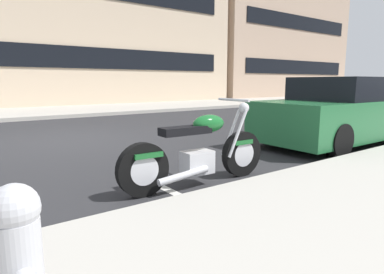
# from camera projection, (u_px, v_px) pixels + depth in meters

# --- Properties ---
(ground_plane) EXTENTS (260.00, 260.00, 0.00)m
(ground_plane) POSITION_uv_depth(u_px,v_px,m) (69.00, 140.00, 7.61)
(ground_plane) COLOR #28282B
(sidewalk_far_curb) EXTENTS (120.00, 5.00, 0.14)m
(sidewalk_far_curb) POSITION_uv_depth(u_px,v_px,m) (233.00, 102.00, 20.38)
(sidewalk_far_curb) COLOR #ADA89E
(sidewalk_far_curb) RESTS_ON ground
(parking_stall_stripe) EXTENTS (0.12, 2.20, 0.01)m
(parking_stall_stripe) POSITION_uv_depth(u_px,v_px,m) (162.00, 187.00, 4.25)
(parking_stall_stripe) COLOR silver
(parking_stall_stripe) RESTS_ON ground
(parked_motorcycle) EXTENTS (2.22, 0.62, 1.12)m
(parked_motorcycle) POSITION_uv_depth(u_px,v_px,m) (199.00, 153.00, 4.27)
(parked_motorcycle) COLOR black
(parked_motorcycle) RESTS_ON ground
(parked_car_across_street) EXTENTS (4.41, 1.84, 1.45)m
(parked_car_across_street) POSITION_uv_depth(u_px,v_px,m) (344.00, 112.00, 7.24)
(parked_car_across_street) COLOR #236638
(parked_car_across_street) RESTS_ON ground
(car_opposite_curb) EXTENTS (4.16, 1.98, 1.32)m
(car_opposite_curb) POSITION_uv_depth(u_px,v_px,m) (348.00, 93.00, 21.96)
(car_opposite_curb) COLOR #4C515B
(car_opposite_curb) RESTS_ON ground
(fire_hydrant) EXTENTS (0.24, 0.36, 0.74)m
(fire_hydrant) POSITION_uv_depth(u_px,v_px,m) (18.00, 252.00, 1.60)
(fire_hydrant) COLOR #B7B7BC
(fire_hydrant) RESTS_ON sidewalk_near_curb
(townhouse_far_uphill) EXTENTS (15.47, 8.52, 11.74)m
(townhouse_far_uphill) POSITION_uv_depth(u_px,v_px,m) (94.00, 11.00, 21.02)
(townhouse_far_uphill) COLOR beige
(townhouse_far_uphill) RESTS_ON ground
(townhouse_corner_block) EXTENTS (14.60, 11.68, 11.49)m
(townhouse_corner_block) POSITION_uv_depth(u_px,v_px,m) (249.00, 35.00, 31.37)
(townhouse_corner_block) COLOR tan
(townhouse_corner_block) RESTS_ON ground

